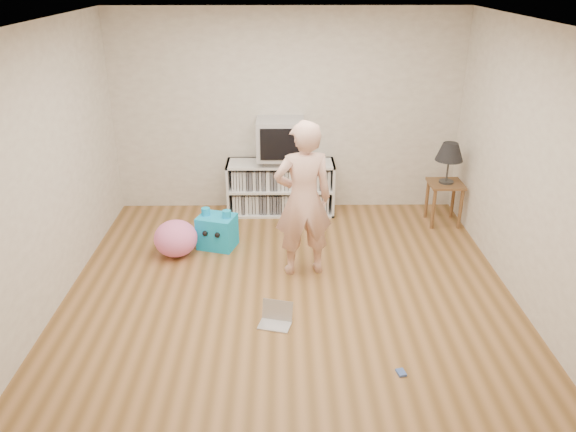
# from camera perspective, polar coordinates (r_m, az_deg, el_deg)

# --- Properties ---
(ground) EXTENTS (4.50, 4.50, 0.00)m
(ground) POSITION_cam_1_polar(r_m,az_deg,el_deg) (5.77, 0.10, -7.66)
(ground) COLOR brown
(ground) RESTS_ON ground
(walls) EXTENTS (4.52, 4.52, 2.60)m
(walls) POSITION_cam_1_polar(r_m,az_deg,el_deg) (5.20, 0.11, 4.60)
(walls) COLOR beige
(walls) RESTS_ON ground
(ceiling) EXTENTS (4.50, 4.50, 0.01)m
(ceiling) POSITION_cam_1_polar(r_m,az_deg,el_deg) (4.92, 0.12, 19.02)
(ceiling) COLOR white
(ceiling) RESTS_ON walls
(media_unit) EXTENTS (1.40, 0.45, 0.70)m
(media_unit) POSITION_cam_1_polar(r_m,az_deg,el_deg) (7.44, -0.75, 2.95)
(media_unit) COLOR white
(media_unit) RESTS_ON ground
(dvd_deck) EXTENTS (0.45, 0.35, 0.07)m
(dvd_deck) POSITION_cam_1_polar(r_m,az_deg,el_deg) (7.30, -0.77, 5.73)
(dvd_deck) COLOR gray
(dvd_deck) RESTS_ON media_unit
(crt_tv) EXTENTS (0.60, 0.53, 0.50)m
(crt_tv) POSITION_cam_1_polar(r_m,az_deg,el_deg) (7.21, -0.78, 7.87)
(crt_tv) COLOR #ADADB3
(crt_tv) RESTS_ON dvd_deck
(side_table) EXTENTS (0.42, 0.42, 0.55)m
(side_table) POSITION_cam_1_polar(r_m,az_deg,el_deg) (7.35, 15.64, 2.31)
(side_table) COLOR brown
(side_table) RESTS_ON ground
(table_lamp) EXTENTS (0.34, 0.34, 0.52)m
(table_lamp) POSITION_cam_1_polar(r_m,az_deg,el_deg) (7.18, 16.10, 6.20)
(table_lamp) COLOR #333333
(table_lamp) RESTS_ON side_table
(person) EXTENTS (0.67, 0.50, 1.67)m
(person) POSITION_cam_1_polar(r_m,az_deg,el_deg) (5.77, 1.56, 1.67)
(person) COLOR beige
(person) RESTS_ON ground
(laptop) EXTENTS (0.34, 0.30, 0.20)m
(laptop) POSITION_cam_1_polar(r_m,az_deg,el_deg) (5.28, -1.22, -10.28)
(laptop) COLOR silver
(laptop) RESTS_ON ground
(playing_cards) EXTENTS (0.08, 0.10, 0.02)m
(playing_cards) POSITION_cam_1_polar(r_m,az_deg,el_deg) (4.83, 11.42, -15.32)
(playing_cards) COLOR #4361B3
(playing_cards) RESTS_ON ground
(plush_blue) EXTENTS (0.49, 0.43, 0.48)m
(plush_blue) POSITION_cam_1_polar(r_m,az_deg,el_deg) (6.60, -7.21, -1.52)
(plush_blue) COLOR #0CA7E9
(plush_blue) RESTS_ON ground
(plush_pink) EXTENTS (0.50, 0.50, 0.42)m
(plush_pink) POSITION_cam_1_polar(r_m,az_deg,el_deg) (6.49, -11.34, -2.24)
(plush_pink) COLOR pink
(plush_pink) RESTS_ON ground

